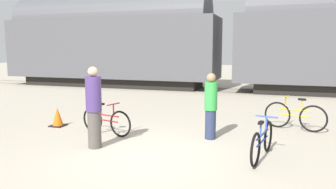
% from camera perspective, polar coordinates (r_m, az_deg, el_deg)
% --- Properties ---
extents(ground_plane, '(80.00, 80.00, 0.00)m').
position_cam_1_polar(ground_plane, '(7.00, -3.93, -10.51)').
color(ground_plane, '#B2A893').
extents(freight_train, '(26.55, 2.97, 5.35)m').
position_cam_1_polar(freight_train, '(17.80, 10.25, 9.72)').
color(freight_train, black).
rests_on(freight_train, ground_plane).
extents(rail_near, '(38.55, 0.07, 0.01)m').
position_cam_1_polar(rail_near, '(17.22, 9.69, 0.45)').
color(rail_near, '#4C4238').
rests_on(rail_near, ground_plane).
extents(rail_far, '(38.55, 0.07, 0.01)m').
position_cam_1_polar(rail_far, '(18.63, 10.35, 0.99)').
color(rail_far, '#4C4238').
rests_on(rail_far, ground_plane).
extents(bicycle_maroon, '(1.61, 0.52, 0.84)m').
position_cam_1_polar(bicycle_maroon, '(8.68, -10.74, -4.53)').
color(bicycle_maroon, black).
rests_on(bicycle_maroon, ground_plane).
extents(bicycle_blue, '(0.47, 1.75, 0.83)m').
position_cam_1_polar(bicycle_blue, '(6.95, 16.10, -7.87)').
color(bicycle_blue, black).
rests_on(bicycle_blue, ground_plane).
extents(bicycle_yellow, '(1.62, 0.58, 0.91)m').
position_cam_1_polar(bicycle_yellow, '(9.66, 21.20, -3.50)').
color(bicycle_yellow, black).
rests_on(bicycle_yellow, ground_plane).
extents(person_in_purple, '(0.35, 0.35, 1.83)m').
position_cam_1_polar(person_in_purple, '(7.46, -12.79, -2.22)').
color(person_in_purple, '#514C47').
rests_on(person_in_purple, ground_plane).
extents(person_in_green, '(0.31, 0.31, 1.63)m').
position_cam_1_polar(person_in_green, '(8.09, 7.46, -1.99)').
color(person_in_green, '#283351').
rests_on(person_in_green, ground_plane).
extents(traffic_cone, '(0.40, 0.40, 0.55)m').
position_cam_1_polar(traffic_cone, '(9.98, -18.66, -3.81)').
color(traffic_cone, black).
rests_on(traffic_cone, ground_plane).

